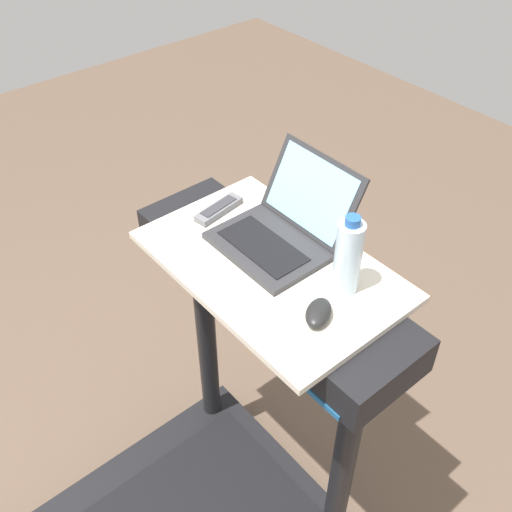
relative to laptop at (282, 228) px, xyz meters
name	(u,v)px	position (x,y,z in m)	size (l,w,h in m)	color
desk_board	(270,265)	(0.05, -0.08, -0.05)	(0.70, 0.44, 0.02)	beige
laptop	(282,228)	(0.00, 0.00, 0.00)	(0.30, 0.32, 0.22)	#2D2D30
computer_mouse	(319,313)	(0.27, -0.12, -0.03)	(0.06, 0.10, 0.03)	black
water_bottle	(348,256)	(0.24, 0.00, 0.06)	(0.07, 0.07, 0.22)	silver
tv_remote	(219,209)	(-0.22, -0.05, -0.03)	(0.07, 0.17, 0.02)	slate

